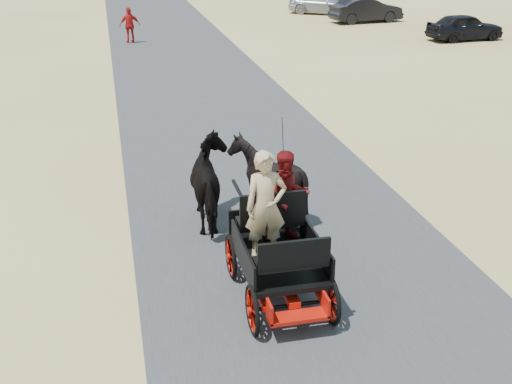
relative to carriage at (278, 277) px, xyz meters
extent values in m
plane|color=tan|center=(0.73, 0.23, -0.36)|extent=(140.00, 140.00, 0.00)
cube|color=#38383A|center=(0.73, 0.23, -0.35)|extent=(6.00, 140.00, 0.01)
imported|color=black|center=(-0.55, 3.00, 0.49)|extent=(0.91, 2.01, 1.70)
imported|color=black|center=(0.55, 3.00, 0.49)|extent=(1.37, 1.54, 1.70)
imported|color=tan|center=(-0.20, 0.05, 1.26)|extent=(0.66, 0.43, 1.80)
imported|color=#660C0F|center=(0.30, 0.60, 1.15)|extent=(0.77, 0.60, 1.58)
imported|color=red|center=(-1.22, 24.11, 0.50)|extent=(1.06, 0.57, 1.73)
imported|color=black|center=(15.33, 21.10, 0.30)|extent=(3.99, 1.83, 1.33)
imported|color=black|center=(12.75, 27.92, 0.35)|extent=(4.45, 2.02, 1.42)
imported|color=#B2B2B7|center=(11.35, 31.93, 0.27)|extent=(4.62, 3.79, 1.26)
camera|label=1|loc=(-2.38, -8.75, 5.40)|focal=45.00mm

